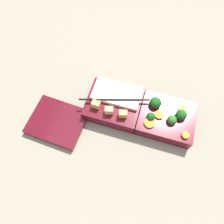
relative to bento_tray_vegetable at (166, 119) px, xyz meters
The scene contains 4 objects.
ground_plane 0.09m from the bento_tray_vegetable, ahead, with size 3.00×3.00×0.00m, color gray.
bento_tray_vegetable is the anchor object (origin of this frame).
bento_tray_rice 0.17m from the bento_tray_vegetable, ahead, with size 0.22×0.15×0.07m.
bento_lid 0.35m from the bento_tray_vegetable, 17.22° to the left, with size 0.17×0.14×0.02m, color #510F19.
Camera 1 is at (-0.01, 0.32, 0.67)m, focal length 35.00 mm.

